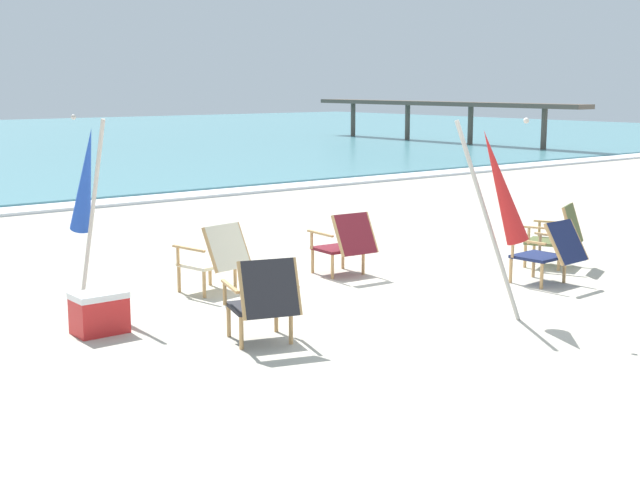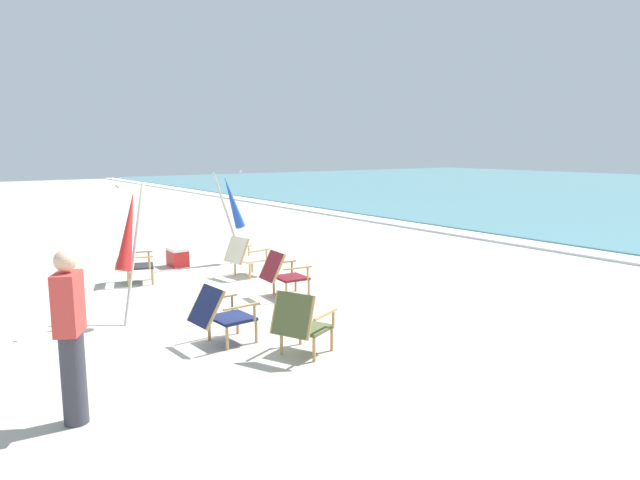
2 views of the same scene
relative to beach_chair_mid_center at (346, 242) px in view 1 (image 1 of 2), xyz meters
name	(u,v)px [view 1 (image 1 of 2)]	position (x,y,z in m)	size (l,w,h in m)	color
ground_plane	(430,302)	(-0.12, -1.58, -0.43)	(80.00, 80.00, 0.00)	#B7AF9E
surf_band	(69,205)	(-0.12, 8.13, -0.40)	(80.00, 1.10, 0.06)	white
beach_chair_mid_center	(346,242)	(0.00, 0.00, 0.00)	(0.63, 0.77, 0.79)	maroon
beach_chair_far_center	(264,299)	(-2.47, -1.79, 0.00)	(0.75, 0.83, 0.81)	#28282D
beach_chair_front_right	(216,256)	(-1.74, 0.19, 0.00)	(0.69, 0.81, 0.80)	beige
beach_chair_back_right	(551,250)	(1.56, -1.89, 0.00)	(0.63, 0.80, 0.78)	#19234C
beach_chair_front_left	(558,234)	(2.51, -1.29, 0.01)	(0.80, 0.84, 0.82)	#515B33
umbrella_furled_blue	(86,182)	(-3.06, 0.62, 0.90)	(0.25, 0.75, 2.03)	#B7B2A8
umbrella_furled_red	(500,189)	(-0.12, -2.50, 0.90)	(0.61, 0.65, 2.03)	#B7B2A8
cooler_box	(99,313)	(-3.48, -0.50, -0.22)	(0.49, 0.35, 0.40)	red
pier_distant	(438,106)	(18.35, 16.21, 1.07)	(0.90, 13.50, 1.67)	brown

